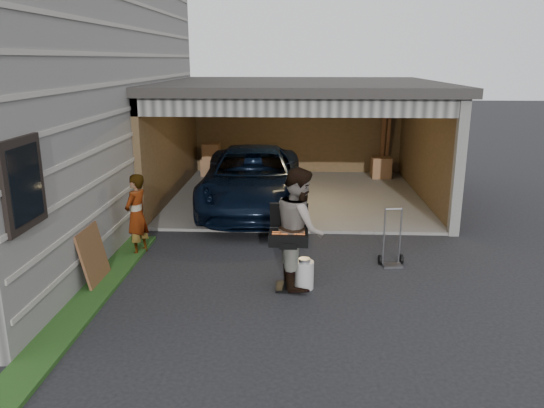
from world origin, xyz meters
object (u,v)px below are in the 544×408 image
at_px(man, 299,228).
at_px(bbq_grill, 289,240).
at_px(woman, 137,215).
at_px(minivan, 253,181).
at_px(propane_tank, 304,275).
at_px(hand_truck, 392,254).
at_px(plywood_panel, 93,256).

height_order(man, bbq_grill, man).
bearing_deg(woman, minivan, 165.72).
bearing_deg(propane_tank, woman, 155.55).
height_order(minivan, woman, woman).
height_order(woman, hand_truck, woman).
bearing_deg(woman, plywood_panel, 4.40).
bearing_deg(propane_tank, bbq_grill, 179.17).
bearing_deg(man, woman, 57.72).
relative_size(propane_tank, plywood_panel, 0.48).
relative_size(woman, man, 0.79).
distance_m(bbq_grill, hand_truck, 2.11).
bearing_deg(plywood_panel, propane_tank, -0.34).
relative_size(woman, plywood_panel, 1.61).
distance_m(woman, man, 3.15).
xyz_separation_m(man, plywood_panel, (-3.20, -0.13, -0.48)).
bearing_deg(minivan, hand_truck, -54.38).
relative_size(propane_tank, hand_truck, 0.43).
bearing_deg(plywood_panel, woman, 77.37).
bearing_deg(bbq_grill, woman, 153.71).
relative_size(woman, propane_tank, 3.38).
xyz_separation_m(woman, plywood_panel, (-0.30, -1.34, -0.29)).
height_order(propane_tank, hand_truck, hand_truck).
bearing_deg(bbq_grill, propane_tank, -0.83).
relative_size(minivan, man, 2.67).
bearing_deg(minivan, bbq_grill, -81.18).
relative_size(plywood_panel, hand_truck, 0.91).
distance_m(minivan, bbq_grill, 4.45).
bearing_deg(minivan, man, -78.74).
bearing_deg(bbq_grill, minivan, 101.87).
bearing_deg(plywood_panel, bbq_grill, -0.30).
height_order(plywood_panel, hand_truck, hand_truck).
height_order(bbq_grill, hand_truck, bbq_grill).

